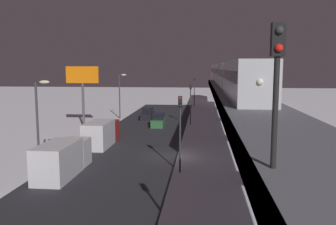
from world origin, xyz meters
TOP-DOWN VIEW (x-y plane):
  - ground_plane at (0.00, 0.00)m, footprint 240.00×240.00m
  - avenue_asphalt at (4.33, 0.00)m, footprint 11.00×95.67m
  - elevated_railway at (-7.29, -0.00)m, footprint 5.00×95.67m
  - subway_train at (-7.38, -27.18)m, footprint 2.94×74.07m
  - rail_signal at (-5.57, 23.69)m, footprint 0.36×0.41m
  - sedan_black at (5.73, -24.73)m, footprint 1.91×4.69m
  - sedan_green_2 at (2.93, -17.60)m, footprint 1.80×4.49m
  - box_truck at (7.73, 6.73)m, footprint 2.40×7.40m
  - delivery_van at (7.73, -4.20)m, footprint 2.40×7.40m
  - traffic_light_near at (-1.77, 5.22)m, footprint 0.32×0.44m
  - traffic_light_mid at (-1.77, -19.30)m, footprint 0.32×0.44m
  - traffic_light_far at (-1.77, -43.81)m, footprint 0.32×0.44m
  - commercial_billboard at (13.73, -15.45)m, footprint 4.80×0.36m
  - street_lamp_near at (10.41, 5.00)m, footprint 1.35×0.44m
  - street_lamp_far at (10.41, -25.00)m, footprint 1.35×0.44m

SIDE VIEW (x-z plane):
  - ground_plane at x=0.00m, z-range 0.00..0.00m
  - avenue_asphalt at x=4.33m, z-range 0.00..0.01m
  - sedan_black at x=5.73m, z-range -0.20..1.77m
  - sedan_green_2 at x=2.93m, z-range -0.19..1.78m
  - box_truck at x=7.73m, z-range -0.05..2.75m
  - delivery_van at x=7.73m, z-range -0.05..2.75m
  - traffic_light_near at x=-1.77m, z-range 1.00..7.40m
  - traffic_light_mid at x=-1.77m, z-range 1.00..7.40m
  - traffic_light_far at x=-1.77m, z-range 1.00..7.40m
  - street_lamp_near at x=10.41m, z-range 0.99..8.64m
  - street_lamp_far at x=10.41m, z-range 0.99..8.64m
  - elevated_railway at x=-7.29m, z-range 2.17..8.07m
  - commercial_billboard at x=13.73m, z-range 2.38..11.28m
  - subway_train at x=-7.38m, z-range 5.99..9.39m
  - rail_signal at x=-5.57m, z-range 6.63..10.63m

